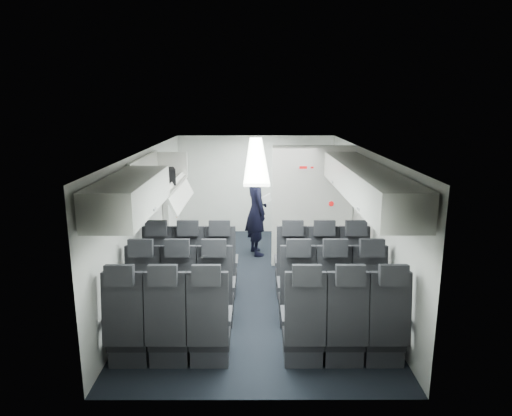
{
  "coord_description": "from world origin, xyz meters",
  "views": [
    {
      "loc": [
        -0.01,
        -6.94,
        2.87
      ],
      "look_at": [
        0.0,
        0.4,
        1.15
      ],
      "focal_mm": 32.0,
      "sensor_mm": 36.0,
      "label": 1
    }
  ],
  "objects_px": {
    "seat_row_mid": "(256,296)",
    "carry_on_bag": "(161,177)",
    "galley_unit": "(300,192)",
    "seat_row_front": "(256,271)",
    "boarding_door": "(170,204)",
    "seat_row_rear": "(256,330)",
    "flight_attendant": "(256,211)"
  },
  "relations": [
    {
      "from": "seat_row_mid",
      "to": "galley_unit",
      "type": "distance_m",
      "value": 4.3
    },
    {
      "from": "seat_row_front",
      "to": "seat_row_mid",
      "type": "xyz_separation_m",
      "value": [
        0.0,
        -0.9,
        0.0
      ]
    },
    {
      "from": "seat_row_mid",
      "to": "galley_unit",
      "type": "height_order",
      "value": "galley_unit"
    },
    {
      "from": "galley_unit",
      "to": "flight_attendant",
      "type": "xyz_separation_m",
      "value": [
        -0.94,
        -1.27,
        -0.1
      ]
    },
    {
      "from": "seat_row_mid",
      "to": "boarding_door",
      "type": "bearing_deg",
      "value": 118.77
    },
    {
      "from": "seat_row_mid",
      "to": "seat_row_rear",
      "type": "distance_m",
      "value": 0.9
    },
    {
      "from": "seat_row_rear",
      "to": "galley_unit",
      "type": "xyz_separation_m",
      "value": [
        0.95,
        5.05,
        0.55
      ]
    },
    {
      "from": "seat_row_front",
      "to": "galley_unit",
      "type": "relative_size",
      "value": 1.75
    },
    {
      "from": "seat_row_front",
      "to": "seat_row_mid",
      "type": "bearing_deg",
      "value": -90.0
    },
    {
      "from": "seat_row_rear",
      "to": "flight_attendant",
      "type": "relative_size",
      "value": 1.96
    },
    {
      "from": "boarding_door",
      "to": "carry_on_bag",
      "type": "bearing_deg",
      "value": -82.76
    },
    {
      "from": "boarding_door",
      "to": "seat_row_rear",
      "type": "bearing_deg",
      "value": -67.13
    },
    {
      "from": "seat_row_mid",
      "to": "flight_attendant",
      "type": "relative_size",
      "value": 1.96
    },
    {
      "from": "seat_row_mid",
      "to": "boarding_door",
      "type": "distance_m",
      "value": 3.45
    },
    {
      "from": "seat_row_mid",
      "to": "carry_on_bag",
      "type": "distance_m",
      "value": 2.25
    },
    {
      "from": "seat_row_front",
      "to": "seat_row_rear",
      "type": "xyz_separation_m",
      "value": [
        0.0,
        -1.8,
        0.0
      ]
    },
    {
      "from": "seat_row_mid",
      "to": "carry_on_bag",
      "type": "xyz_separation_m",
      "value": [
        -1.4,
        1.09,
        1.39
      ]
    },
    {
      "from": "seat_row_rear",
      "to": "flight_attendant",
      "type": "distance_m",
      "value": 3.81
    },
    {
      "from": "seat_row_rear",
      "to": "carry_on_bag",
      "type": "height_order",
      "value": "carry_on_bag"
    },
    {
      "from": "seat_row_front",
      "to": "boarding_door",
      "type": "xyz_separation_m",
      "value": [
        -1.64,
        2.09,
        0.55
      ]
    },
    {
      "from": "seat_row_rear",
      "to": "galley_unit",
      "type": "distance_m",
      "value": 5.17
    },
    {
      "from": "galley_unit",
      "to": "carry_on_bag",
      "type": "relative_size",
      "value": 4.68
    },
    {
      "from": "seat_row_front",
      "to": "boarding_door",
      "type": "relative_size",
      "value": 1.79
    },
    {
      "from": "flight_attendant",
      "to": "carry_on_bag",
      "type": "xyz_separation_m",
      "value": [
        -1.4,
        -1.8,
        0.95
      ]
    },
    {
      "from": "seat_row_rear",
      "to": "carry_on_bag",
      "type": "xyz_separation_m",
      "value": [
        -1.4,
        1.99,
        1.39
      ]
    },
    {
      "from": "seat_row_front",
      "to": "galley_unit",
      "type": "height_order",
      "value": "galley_unit"
    },
    {
      "from": "seat_row_rear",
      "to": "boarding_door",
      "type": "bearing_deg",
      "value": 112.87
    },
    {
      "from": "seat_row_mid",
      "to": "seat_row_rear",
      "type": "relative_size",
      "value": 1.0
    },
    {
      "from": "carry_on_bag",
      "to": "galley_unit",
      "type": "bearing_deg",
      "value": 36.26
    },
    {
      "from": "seat_row_mid",
      "to": "seat_row_rear",
      "type": "xyz_separation_m",
      "value": [
        0.0,
        -0.9,
        0.0
      ]
    },
    {
      "from": "seat_row_front",
      "to": "carry_on_bag",
      "type": "height_order",
      "value": "carry_on_bag"
    },
    {
      "from": "galley_unit",
      "to": "carry_on_bag",
      "type": "height_order",
      "value": "carry_on_bag"
    }
  ]
}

